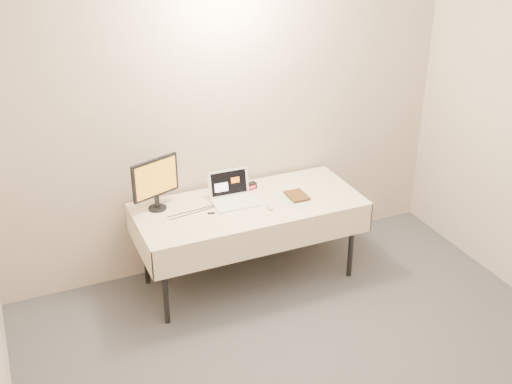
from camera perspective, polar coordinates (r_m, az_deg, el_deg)
name	(u,v)px	position (r m, az deg, el deg)	size (l,w,h in m)	color
back_wall	(227,115)	(5.37, -2.57, 6.85)	(4.00, 0.10, 2.70)	beige
table	(249,210)	(5.26, -0.63, -1.63)	(1.86, 0.81, 0.74)	black
laptop	(232,195)	(5.25, -2.13, -0.23)	(0.35, 0.30, 0.24)	white
monitor	(155,180)	(5.10, -8.94, 1.03)	(0.40, 0.19, 0.43)	black
book	(289,187)	(5.27, 2.92, 0.44)	(0.16, 0.02, 0.21)	brown
alarm_clock	(249,186)	(5.45, -0.62, 0.50)	(0.14, 0.08, 0.05)	black
clicker	(270,207)	(5.15, 1.26, -1.33)	(0.05, 0.10, 0.02)	silver
paper_form	(292,202)	(5.27, 3.18, -0.86)	(0.12, 0.31, 0.00)	#B8DAAD
usb_dongle	(211,213)	(5.09, -4.00, -1.89)	(0.06, 0.02, 0.01)	black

